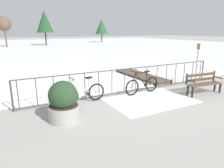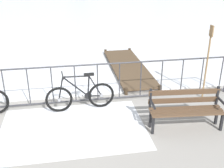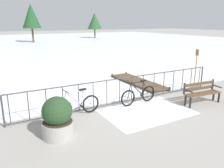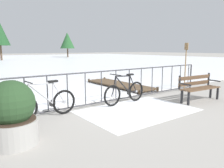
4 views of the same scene
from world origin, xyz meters
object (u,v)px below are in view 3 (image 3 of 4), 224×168
object	(u,v)px
bicycle_near_railing	(139,95)
oar_upright	(196,68)
park_bench	(201,91)
planter_with_shrub	(57,118)
bicycle_second	(77,106)

from	to	relation	value
bicycle_near_railing	oar_upright	xyz separation A→B (m)	(3.32, 0.09, 0.77)
park_bench	oar_upright	world-z (taller)	oar_upright
bicycle_near_railing	park_bench	xyz separation A→B (m)	(2.22, -1.20, 0.14)
oar_upright	planter_with_shrub	bearing A→B (deg)	-170.51
park_bench	planter_with_shrub	distance (m)	5.82
park_bench	planter_with_shrub	size ratio (longest dim) A/B	1.37
bicycle_near_railing	oar_upright	world-z (taller)	oar_upright
bicycle_near_railing	planter_with_shrub	size ratio (longest dim) A/B	1.43
bicycle_near_railing	oar_upright	distance (m)	3.41
bicycle_near_railing	park_bench	world-z (taller)	bicycle_near_railing
bicycle_second	park_bench	bearing A→B (deg)	-15.01
park_bench	oar_upright	bearing A→B (deg)	49.62
bicycle_second	planter_with_shrub	size ratio (longest dim) A/B	1.43
bicycle_second	planter_with_shrub	world-z (taller)	planter_with_shrub
park_bench	planter_with_shrub	world-z (taller)	planter_with_shrub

